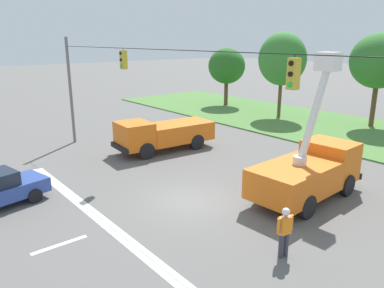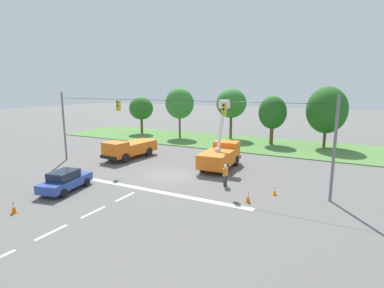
{
  "view_description": "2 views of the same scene",
  "coord_description": "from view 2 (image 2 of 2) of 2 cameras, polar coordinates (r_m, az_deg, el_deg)",
  "views": [
    {
      "loc": [
        12.13,
        -9.73,
        7.04
      ],
      "look_at": [
        -0.59,
        0.64,
        2.44
      ],
      "focal_mm": 35.0,
      "sensor_mm": 36.0,
      "label": 1
    },
    {
      "loc": [
        13.6,
        -21.65,
        7.64
      ],
      "look_at": [
        0.17,
        4.1,
        2.18
      ],
      "focal_mm": 28.0,
      "sensor_mm": 36.0,
      "label": 2
    }
  ],
  "objects": [
    {
      "name": "signal_gantry",
      "position": [
        25.81,
        -4.64,
        3.06
      ],
      "size": [
        26.2,
        0.33,
        7.2
      ],
      "color": "slate",
      "rests_on": "ground"
    },
    {
      "name": "utility_truck_bucket_lift",
      "position": [
        28.85,
        5.48,
        -1.97
      ],
      "size": [
        2.75,
        6.15,
        6.51
      ],
      "color": "orange",
      "rests_on": "ground"
    },
    {
      "name": "grass_verge",
      "position": [
        42.6,
        8.46,
        0.26
      ],
      "size": [
        56.0,
        12.0,
        0.1
      ],
      "primitive_type": "cube",
      "color": "#517F3D",
      "rests_on": "ground"
    },
    {
      "name": "lane_markings",
      "position": [
        22.53,
        -11.8,
        -9.4
      ],
      "size": [
        17.6,
        15.25,
        0.01
      ],
      "color": "silver",
      "rests_on": "ground"
    },
    {
      "name": "tree_west",
      "position": [
        45.83,
        -2.39,
        7.74
      ],
      "size": [
        4.47,
        3.82,
        7.68
      ],
      "color": "brown",
      "rests_on": "ground"
    },
    {
      "name": "traffic_cone_foreground_right",
      "position": [
        21.88,
        -30.85,
        -10.29
      ],
      "size": [
        0.36,
        0.36,
        0.77
      ],
      "color": "orange",
      "rests_on": "ground"
    },
    {
      "name": "ground_plane",
      "position": [
        26.68,
        -4.43,
        -6.02
      ],
      "size": [
        200.0,
        200.0,
        0.0
      ],
      "primitive_type": "plane",
      "color": "#605E5B"
    },
    {
      "name": "utility_truck_support_near",
      "position": [
        33.54,
        -11.84,
        -0.78
      ],
      "size": [
        2.87,
        6.7,
        2.1
      ],
      "color": "orange",
      "rests_on": "ground"
    },
    {
      "name": "road_worker",
      "position": [
        23.75,
        6.38,
        -5.65
      ],
      "size": [
        0.32,
        0.64,
        1.77
      ],
      "color": "#383842",
      "rests_on": "ground"
    },
    {
      "name": "traffic_cone_mid_right",
      "position": [
        20.92,
        10.66,
        -9.85
      ],
      "size": [
        0.36,
        0.36,
        0.77
      ],
      "color": "orange",
      "rests_on": "ground"
    },
    {
      "name": "tree_east",
      "position": [
        41.55,
        15.09,
        5.77
      ],
      "size": [
        3.68,
        3.69,
        6.61
      ],
      "color": "brown",
      "rests_on": "ground"
    },
    {
      "name": "tree_centre",
      "position": [
        45.32,
        7.51,
        7.69
      ],
      "size": [
        4.42,
        4.69,
        7.58
      ],
      "color": "brown",
      "rests_on": "ground"
    },
    {
      "name": "tree_far_west",
      "position": [
        50.86,
        -9.65,
        6.69
      ],
      "size": [
        4.01,
        3.82,
        6.17
      ],
      "color": "brown",
      "rests_on": "ground"
    },
    {
      "name": "sedan_blue",
      "position": [
        24.54,
        -23.0,
        -6.44
      ],
      "size": [
        2.57,
        4.56,
        1.56
      ],
      "color": "#2D4799",
      "rests_on": "ground"
    },
    {
      "name": "tree_far_east",
      "position": [
        41.5,
        24.29,
        5.91
      ],
      "size": [
        4.97,
        5.4,
        7.83
      ],
      "color": "brown",
      "rests_on": "ground"
    },
    {
      "name": "traffic_cone_mid_left",
      "position": [
        22.74,
        15.47,
        -8.63
      ],
      "size": [
        0.36,
        0.36,
        0.6
      ],
      "color": "orange",
      "rests_on": "ground"
    }
  ]
}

